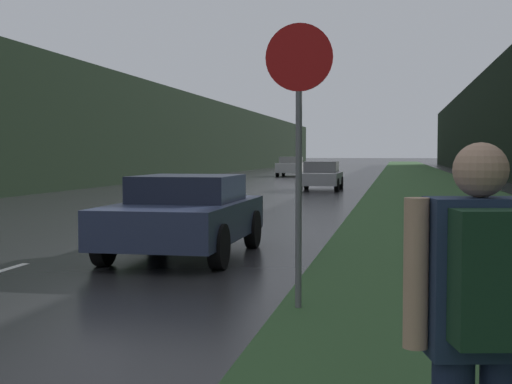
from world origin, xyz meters
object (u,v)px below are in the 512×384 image
object	(u,v)px
car_passing_near	(185,214)
car_passing_far	(321,176)
stop_sign	(299,132)
hitchhiker_with_backpack	(481,330)
car_oncoming	(291,166)

from	to	relation	value
car_passing_near	car_passing_far	distance (m)	22.16
stop_sign	car_passing_far	size ratio (longest dim) A/B	0.78
car_passing_far	hitchhiker_with_backpack	bearing A→B (deg)	97.04
hitchhiker_with_backpack	car_passing_far	xyz separation A→B (m)	(-3.79, 30.67, -0.33)
car_passing_near	car_oncoming	bearing A→B (deg)	-84.14
car_passing_far	stop_sign	bearing A→B (deg)	95.32
car_oncoming	car_passing_near	bearing A→B (deg)	-84.14
car_passing_near	car_passing_far	size ratio (longest dim) A/B	1.01
stop_sign	car_passing_near	xyz separation A→B (m)	(-2.41, 3.74, -1.24)
car_oncoming	stop_sign	bearing A→B (deg)	-81.67
stop_sign	car_oncoming	size ratio (longest dim) A/B	0.66
car_passing_far	car_oncoming	distance (m)	20.86
car_oncoming	hitchhiker_with_backpack	bearing A→B (deg)	-80.93
stop_sign	car_passing_near	bearing A→B (deg)	122.82
stop_sign	hitchhiker_with_backpack	xyz separation A→B (m)	(1.37, -4.77, -0.93)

